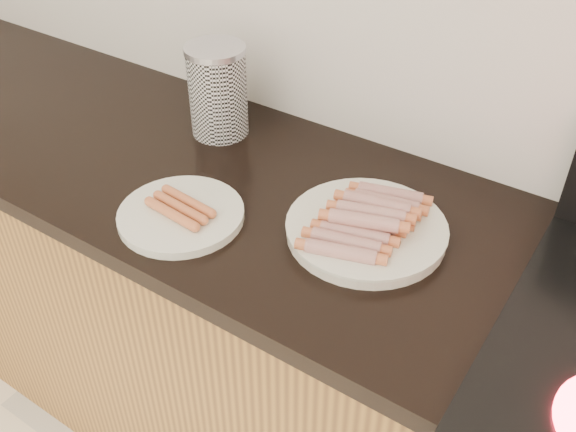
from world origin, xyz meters
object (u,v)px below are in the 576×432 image
Objects in this scene: canister at (218,91)px; main_plate at (366,231)px; mug at (229,96)px; side_plate at (181,215)px.

main_plate is at bearing -17.60° from canister.
main_plate is 3.09× the size of mug.
canister is (-0.47, 0.15, 0.10)m from main_plate.
mug reaches higher than side_plate.
main_plate reaches higher than side_plate.
canister is at bearing 115.36° from side_plate.
side_plate is at bearing -64.95° from mug.
side_plate is 2.54× the size of mug.
canister is (-0.14, 0.30, 0.10)m from side_plate.
main_plate is 1.22× the size of side_plate.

